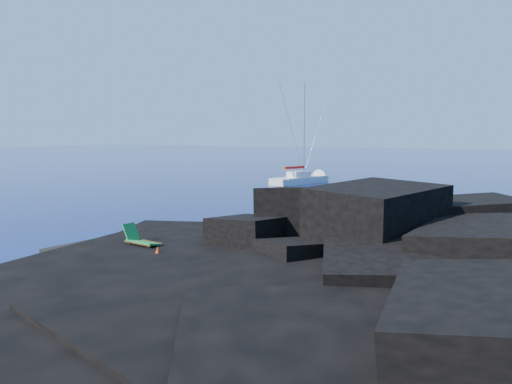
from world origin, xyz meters
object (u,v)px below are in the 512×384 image
sailboat (301,184)px  deck_chair (143,237)px  marker_cone (158,253)px  sunbather (144,251)px

sailboat → deck_chair: 36.10m
deck_chair → marker_cone: size_ratio=3.28×
sunbather → marker_cone: bearing=-12.7°
deck_chair → sunbather: (0.49, -0.47, -0.47)m
sailboat → marker_cone: size_ratio=20.59×
deck_chair → marker_cone: bearing=-21.2°
deck_chair → sailboat: bearing=110.9°
sunbather → marker_cone: size_ratio=2.91×
marker_cone → sailboat: bearing=106.0°
sailboat → sunbather: bearing=-61.0°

